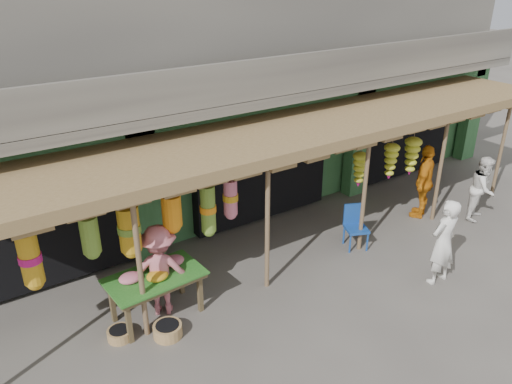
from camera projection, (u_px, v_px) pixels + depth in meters
ground at (318, 258)px, 10.72m from camera, size 80.00×80.00×0.00m
building at (203, 64)px, 12.97m from camera, size 16.40×6.80×7.00m
awning at (294, 135)px, 10.17m from camera, size 14.00×2.70×2.79m
flower_table at (155, 277)px, 8.67m from camera, size 1.71×1.07×0.99m
blue_chair at (355, 224)px, 10.98m from camera, size 0.61×0.62×0.97m
basket_left at (120, 334)px, 8.40m from camera, size 0.51×0.51×0.18m
basket_right at (168, 330)px, 8.44m from camera, size 0.58×0.58×0.23m
person_front at (443, 242)px, 9.58m from camera, size 0.65×0.43×1.78m
person_right at (483, 188)px, 12.07m from camera, size 0.94×0.84×1.61m
person_vendor at (424, 181)px, 12.14m from camera, size 1.17×0.90×1.86m
person_shopper at (160, 270)px, 8.75m from camera, size 1.29×1.11×1.74m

